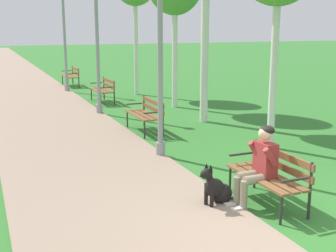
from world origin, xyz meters
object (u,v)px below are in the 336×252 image
(lamp_post_near, at_px, (160,43))
(park_bench_near, at_px, (271,172))
(park_bench_furthest, at_px, (71,75))
(park_bench_mid, at_px, (146,112))
(lamp_post_mid, at_px, (97,47))
(person_seated_on_near_bench, at_px, (259,163))
(dog_black, at_px, (217,189))
(lamp_post_far, at_px, (65,38))
(park_bench_far, at_px, (104,88))

(lamp_post_near, bearing_deg, park_bench_near, -79.31)
(park_bench_furthest, height_order, lamp_post_near, lamp_post_near)
(park_bench_mid, relative_size, lamp_post_mid, 0.37)
(park_bench_mid, distance_m, person_seated_on_near_bench, 5.30)
(dog_black, bearing_deg, park_bench_furthest, 87.52)
(park_bench_near, bearing_deg, lamp_post_far, 92.81)
(person_seated_on_near_bench, bearing_deg, park_bench_furthest, 89.72)
(lamp_post_mid, bearing_deg, person_seated_on_near_bench, -87.12)
(lamp_post_mid, bearing_deg, dog_black, -91.16)
(person_seated_on_near_bench, distance_m, dog_black, 0.75)
(dog_black, relative_size, lamp_post_far, 0.19)
(park_bench_mid, bearing_deg, park_bench_furthest, 90.29)
(lamp_post_near, relative_size, lamp_post_far, 1.08)
(park_bench_near, distance_m, park_bench_furthest, 15.10)
(park_bench_far, height_order, dog_black, park_bench_far)
(dog_black, distance_m, lamp_post_near, 3.52)
(park_bench_near, distance_m, park_bench_mid, 5.31)
(park_bench_far, distance_m, park_bench_furthest, 4.96)
(park_bench_near, relative_size, dog_black, 1.85)
(park_bench_near, distance_m, lamp_post_far, 13.52)
(park_bench_furthest, bearing_deg, park_bench_far, -87.73)
(park_bench_furthest, distance_m, person_seated_on_near_bench, 15.08)
(park_bench_furthest, bearing_deg, lamp_post_far, -107.22)
(lamp_post_near, height_order, lamp_post_far, lamp_post_near)
(lamp_post_near, distance_m, lamp_post_far, 10.32)
(park_bench_furthest, xyz_separation_m, lamp_post_near, (-0.45, -12.01, 1.85))
(person_seated_on_near_bench, relative_size, lamp_post_far, 0.30)
(person_seated_on_near_bench, xyz_separation_m, lamp_post_mid, (-0.41, 8.12, 1.39))
(park_bench_near, bearing_deg, dog_black, 161.01)
(park_bench_far, height_order, park_bench_furthest, same)
(lamp_post_mid, xyz_separation_m, lamp_post_far, (-0.04, 5.26, 0.12))
(person_seated_on_near_bench, xyz_separation_m, lamp_post_far, (-0.45, 13.39, 1.51))
(park_bench_far, bearing_deg, dog_black, -94.86)
(park_bench_far, relative_size, park_bench_furthest, 1.00)
(park_bench_far, relative_size, lamp_post_near, 0.33)
(park_bench_mid, height_order, person_seated_on_near_bench, person_seated_on_near_bench)
(lamp_post_near, bearing_deg, lamp_post_far, 90.42)
(person_seated_on_near_bench, bearing_deg, lamp_post_far, 91.93)
(park_bench_far, bearing_deg, person_seated_on_near_bench, -91.53)
(park_bench_furthest, distance_m, dog_black, 14.85)
(park_bench_mid, bearing_deg, park_bench_near, -89.08)
(park_bench_mid, distance_m, park_bench_far, 4.83)
(dog_black, bearing_deg, lamp_post_far, 89.49)
(park_bench_near, bearing_deg, park_bench_far, 89.64)
(lamp_post_near, height_order, lamp_post_mid, lamp_post_near)
(park_bench_far, distance_m, dog_black, 9.91)
(lamp_post_near, bearing_deg, park_bench_mid, 77.39)
(park_bench_furthest, relative_size, dog_black, 1.85)
(park_bench_furthest, distance_m, lamp_post_near, 12.16)
(park_bench_far, xyz_separation_m, dog_black, (-0.84, -9.87, -0.25))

